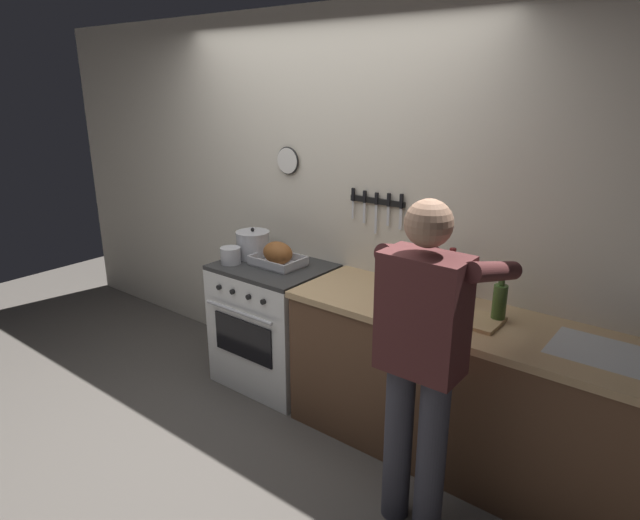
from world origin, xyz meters
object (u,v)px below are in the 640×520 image
(person_cook, at_px, (423,350))
(bottle_dish_soap, at_px, (423,281))
(stock_pot, at_px, (253,244))
(bottle_olive_oil, at_px, (499,302))
(stove, at_px, (274,324))
(bottle_wine_red, at_px, (451,279))
(roasting_pan, at_px, (278,255))
(saucepan, at_px, (231,255))
(cutting_board, at_px, (467,318))

(person_cook, xyz_separation_m, bottle_dish_soap, (-0.40, 0.75, 0.03))
(person_cook, relative_size, stock_pot, 6.78)
(person_cook, distance_m, bottle_olive_oil, 0.65)
(stove, relative_size, bottle_wine_red, 2.81)
(person_cook, distance_m, roasting_pan, 1.57)
(person_cook, bearing_deg, bottle_wine_red, 15.03)
(saucepan, distance_m, bottle_olive_oil, 1.86)
(cutting_board, xyz_separation_m, bottle_wine_red, (-0.19, 0.19, 0.12))
(stock_pot, relative_size, bottle_dish_soap, 1.25)
(person_cook, distance_m, bottle_wine_red, 0.78)
(person_cook, bearing_deg, cutting_board, 1.56)
(roasting_pan, height_order, saucepan, roasting_pan)
(bottle_wine_red, xyz_separation_m, bottle_olive_oil, (0.33, -0.11, -0.02))
(bottle_wine_red, bearing_deg, bottle_dish_soap, 178.86)
(person_cook, relative_size, bottle_dish_soap, 8.45)
(bottle_dish_soap, bearing_deg, cutting_board, -27.09)
(person_cook, xyz_separation_m, saucepan, (-1.74, 0.43, 0.01))
(person_cook, height_order, bottle_dish_soap, person_cook)
(bottle_dish_soap, xyz_separation_m, bottle_olive_oil, (0.51, -0.11, 0.03))
(saucepan, distance_m, cutting_board, 1.71)
(stove, xyz_separation_m, stock_pot, (-0.24, 0.05, 0.55))
(saucepan, bearing_deg, bottle_wine_red, 11.64)
(roasting_pan, xyz_separation_m, cutting_board, (1.42, -0.05, -0.06))
(stove, bearing_deg, person_cook, -21.53)
(saucepan, bearing_deg, person_cook, -13.94)
(stock_pot, xyz_separation_m, bottle_dish_soap, (1.32, 0.11, -0.02))
(stock_pot, height_order, cutting_board, stock_pot)
(stock_pot, distance_m, cutting_board, 1.69)
(stock_pot, bearing_deg, roasting_pan, -6.13)
(roasting_pan, bearing_deg, stock_pot, 173.87)
(stock_pot, height_order, bottle_olive_oil, bottle_olive_oil)
(bottle_wine_red, bearing_deg, person_cook, -73.44)
(person_cook, relative_size, bottle_wine_red, 5.18)
(cutting_board, distance_m, bottle_olive_oil, 0.19)
(saucepan, relative_size, bottle_wine_red, 0.44)
(stove, height_order, cutting_board, cutting_board)
(roasting_pan, xyz_separation_m, bottle_wine_red, (1.23, 0.14, 0.06))
(saucepan, height_order, bottle_wine_red, bottle_wine_red)
(cutting_board, xyz_separation_m, bottle_olive_oil, (0.14, 0.08, 0.10))
(stock_pot, distance_m, bottle_wine_red, 1.50)
(stock_pot, distance_m, saucepan, 0.21)
(person_cook, relative_size, saucepan, 11.69)
(person_cook, distance_m, bottle_dish_soap, 0.85)
(roasting_pan, bearing_deg, cutting_board, -1.89)
(cutting_board, bearing_deg, person_cook, -86.91)
(stove, bearing_deg, stock_pot, 167.93)
(bottle_olive_oil, bearing_deg, roasting_pan, -178.77)
(roasting_pan, height_order, cutting_board, roasting_pan)
(stove, height_order, roasting_pan, roasting_pan)
(bottle_olive_oil, bearing_deg, person_cook, -99.73)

